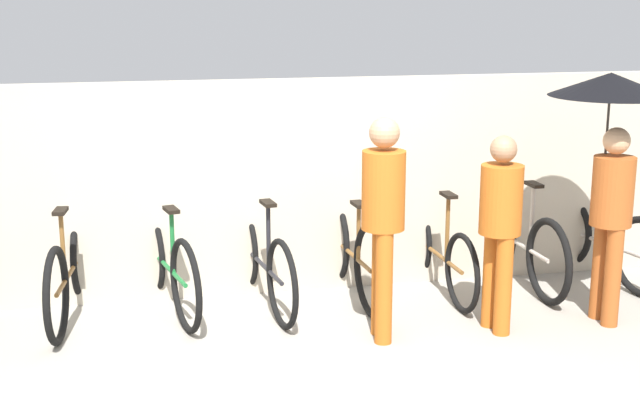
{
  "coord_description": "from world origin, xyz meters",
  "views": [
    {
      "loc": [
        -1.35,
        -5.37,
        2.59
      ],
      "look_at": [
        0.0,
        1.12,
        1.0
      ],
      "focal_mm": 50.0,
      "sensor_mm": 36.0,
      "label": 1
    }
  ],
  "objects_px": {
    "parked_bicycle_7": "(601,241)",
    "parked_bicycle_2": "(167,265)",
    "parked_bicycle_3": "(262,262)",
    "parked_bicycle_1": "(70,271)",
    "pedestrian_leading": "(383,212)",
    "parked_bicycle_4": "(352,252)",
    "parked_bicycle_6": "(521,243)",
    "parked_bicycle_5": "(438,252)",
    "pedestrian_center": "(500,220)",
    "pedestrian_trailing": "(611,131)"
  },
  "relations": [
    {
      "from": "parked_bicycle_5",
      "to": "parked_bicycle_6",
      "type": "xyz_separation_m",
      "value": [
        0.77,
        0.01,
        0.03
      ]
    },
    {
      "from": "pedestrian_leading",
      "to": "parked_bicycle_5",
      "type": "bearing_deg",
      "value": 57.34
    },
    {
      "from": "parked_bicycle_1",
      "to": "parked_bicycle_6",
      "type": "height_order",
      "value": "parked_bicycle_1"
    },
    {
      "from": "parked_bicycle_4",
      "to": "parked_bicycle_5",
      "type": "bearing_deg",
      "value": -94.84
    },
    {
      "from": "parked_bicycle_1",
      "to": "parked_bicycle_3",
      "type": "xyz_separation_m",
      "value": [
        1.54,
        -0.03,
        -0.01
      ]
    },
    {
      "from": "parked_bicycle_2",
      "to": "pedestrian_leading",
      "type": "xyz_separation_m",
      "value": [
        1.55,
        -0.94,
        0.6
      ]
    },
    {
      "from": "pedestrian_trailing",
      "to": "parked_bicycle_6",
      "type": "bearing_deg",
      "value": 104.89
    },
    {
      "from": "pedestrian_center",
      "to": "parked_bicycle_6",
      "type": "bearing_deg",
      "value": 48.54
    },
    {
      "from": "parked_bicycle_2",
      "to": "parked_bicycle_3",
      "type": "bearing_deg",
      "value": -106.04
    },
    {
      "from": "pedestrian_center",
      "to": "parked_bicycle_7",
      "type": "bearing_deg",
      "value": 25.81
    },
    {
      "from": "parked_bicycle_7",
      "to": "pedestrian_trailing",
      "type": "bearing_deg",
      "value": 137.97
    },
    {
      "from": "parked_bicycle_5",
      "to": "pedestrian_leading",
      "type": "distance_m",
      "value": 1.37
    },
    {
      "from": "pedestrian_leading",
      "to": "parked_bicycle_6",
      "type": "bearing_deg",
      "value": 38.26
    },
    {
      "from": "parked_bicycle_2",
      "to": "pedestrian_trailing",
      "type": "bearing_deg",
      "value": -117.69
    },
    {
      "from": "parked_bicycle_3",
      "to": "pedestrian_center",
      "type": "bearing_deg",
      "value": -127.14
    },
    {
      "from": "parked_bicycle_2",
      "to": "parked_bicycle_3",
      "type": "distance_m",
      "value": 0.77
    },
    {
      "from": "parked_bicycle_2",
      "to": "parked_bicycle_4",
      "type": "bearing_deg",
      "value": -102.99
    },
    {
      "from": "parked_bicycle_5",
      "to": "pedestrian_trailing",
      "type": "xyz_separation_m",
      "value": [
        1.05,
        -0.88,
        1.16
      ]
    },
    {
      "from": "parked_bicycle_4",
      "to": "parked_bicycle_6",
      "type": "distance_m",
      "value": 1.54
    },
    {
      "from": "parked_bicycle_7",
      "to": "pedestrian_leading",
      "type": "distance_m",
      "value": 2.57
    },
    {
      "from": "parked_bicycle_4",
      "to": "parked_bicycle_5",
      "type": "relative_size",
      "value": 1.03
    },
    {
      "from": "parked_bicycle_2",
      "to": "pedestrian_center",
      "type": "relative_size",
      "value": 1.13
    },
    {
      "from": "parked_bicycle_5",
      "to": "pedestrian_trailing",
      "type": "height_order",
      "value": "pedestrian_trailing"
    },
    {
      "from": "pedestrian_center",
      "to": "parked_bicycle_2",
      "type": "bearing_deg",
      "value": 150.21
    },
    {
      "from": "parked_bicycle_5",
      "to": "parked_bicycle_7",
      "type": "distance_m",
      "value": 1.54
    },
    {
      "from": "pedestrian_leading",
      "to": "parked_bicycle_7",
      "type": "bearing_deg",
      "value": 28.61
    },
    {
      "from": "parked_bicycle_3",
      "to": "parked_bicycle_5",
      "type": "bearing_deg",
      "value": -97.01
    },
    {
      "from": "parked_bicycle_7",
      "to": "parked_bicycle_2",
      "type": "bearing_deg",
      "value": 77.47
    },
    {
      "from": "parked_bicycle_3",
      "to": "pedestrian_leading",
      "type": "bearing_deg",
      "value": -147.78
    },
    {
      "from": "pedestrian_leading",
      "to": "pedestrian_center",
      "type": "xyz_separation_m",
      "value": [
        0.91,
        -0.02,
        -0.11
      ]
    },
    {
      "from": "parked_bicycle_1",
      "to": "parked_bicycle_2",
      "type": "xyz_separation_m",
      "value": [
        0.77,
        0.01,
        -0.0
      ]
    },
    {
      "from": "parked_bicycle_1",
      "to": "parked_bicycle_4",
      "type": "bearing_deg",
      "value": -82.78
    },
    {
      "from": "parked_bicycle_3",
      "to": "pedestrian_trailing",
      "type": "bearing_deg",
      "value": -116.39
    },
    {
      "from": "parked_bicycle_3",
      "to": "pedestrian_center",
      "type": "height_order",
      "value": "pedestrian_center"
    },
    {
      "from": "parked_bicycle_6",
      "to": "pedestrian_center",
      "type": "xyz_separation_m",
      "value": [
        -0.63,
        -0.97,
        0.5
      ]
    },
    {
      "from": "parked_bicycle_1",
      "to": "pedestrian_trailing",
      "type": "relative_size",
      "value": 0.91
    },
    {
      "from": "parked_bicycle_2",
      "to": "parked_bicycle_3",
      "type": "xyz_separation_m",
      "value": [
        0.77,
        -0.04,
        -0.01
      ]
    },
    {
      "from": "pedestrian_trailing",
      "to": "parked_bicycle_5",
      "type": "bearing_deg",
      "value": 137.65
    },
    {
      "from": "pedestrian_leading",
      "to": "pedestrian_trailing",
      "type": "height_order",
      "value": "pedestrian_trailing"
    },
    {
      "from": "pedestrian_leading",
      "to": "pedestrian_center",
      "type": "distance_m",
      "value": 0.92
    },
    {
      "from": "pedestrian_trailing",
      "to": "parked_bicycle_3",
      "type": "bearing_deg",
      "value": 159.67
    },
    {
      "from": "parked_bicycle_4",
      "to": "parked_bicycle_3",
      "type": "bearing_deg",
      "value": 88.49
    },
    {
      "from": "parked_bicycle_1",
      "to": "parked_bicycle_3",
      "type": "distance_m",
      "value": 1.54
    },
    {
      "from": "parked_bicycle_3",
      "to": "parked_bicycle_6",
      "type": "height_order",
      "value": "parked_bicycle_3"
    },
    {
      "from": "parked_bicycle_1",
      "to": "pedestrian_leading",
      "type": "height_order",
      "value": "pedestrian_leading"
    },
    {
      "from": "parked_bicycle_5",
      "to": "pedestrian_leading",
      "type": "relative_size",
      "value": 1.01
    },
    {
      "from": "parked_bicycle_4",
      "to": "pedestrian_center",
      "type": "distance_m",
      "value": 1.41
    },
    {
      "from": "pedestrian_center",
      "to": "pedestrian_trailing",
      "type": "relative_size",
      "value": 0.78
    },
    {
      "from": "parked_bicycle_4",
      "to": "pedestrian_leading",
      "type": "bearing_deg",
      "value": 175.51
    },
    {
      "from": "parked_bicycle_1",
      "to": "parked_bicycle_4",
      "type": "xyz_separation_m",
      "value": [
        2.31,
        0.02,
        0.01
      ]
    }
  ]
}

